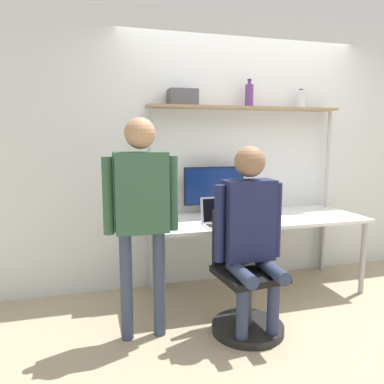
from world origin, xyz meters
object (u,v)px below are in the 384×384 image
Objects in this scene: cell_phone at (249,222)px; office_chair at (246,294)px; monitor at (214,187)px; bottle_clear at (301,100)px; storage_box at (182,97)px; bottle_purple at (249,95)px; laptop at (220,217)px; person_standing at (141,201)px; person_seated at (250,225)px.

cell_phone is 0.16× the size of office_chair.
office_chair is (-0.06, -0.95, -0.71)m from monitor.
cell_phone is 1.46m from bottle_clear.
cell_phone is at bearing -71.26° from monitor.
bottle_clear is at bearing 0.00° from storage_box.
monitor is at bearing 86.20° from office_chair.
bottle_purple is 1.01× the size of storage_box.
person_standing is at bearing -153.10° from laptop.
bottle_clear is (1.04, 0.46, 1.08)m from laptop.
person_standing is (-1.02, -0.35, 0.30)m from cell_phone.
bottle_clear reaches higher than cell_phone.
storage_box is at bearing -179.78° from monitor.
storage_box reaches higher than cell_phone.
person_seated is 1.51m from bottle_purple.
bottle_clear is (1.00, 0.95, 1.59)m from office_chair.
monitor is at bearing 86.60° from person_seated.
cell_phone is 1.32m from storage_box.
laptop is at bearing 174.94° from cell_phone.
monitor is 1.01m from person_seated.
laptop is at bearing 94.99° from office_chair.
storage_box is (-0.49, 0.48, 1.13)m from cell_phone.
laptop is (-0.11, -0.46, -0.20)m from monitor.
bottle_clear is (0.99, 0.99, 1.03)m from person_seated.
person_seated is 0.83m from person_standing.
person_standing is at bearing -154.82° from bottle_clear.
cell_phone is 0.09× the size of person_standing.
person_standing is 8.61× the size of bottle_clear.
person_standing is 6.15× the size of bottle_purple.
laptop is at bearing -156.09° from bottle_clear.
bottle_purple is at bearing 0.00° from storage_box.
monitor is 3.28× the size of bottle_clear.
person_standing reaches higher than person_seated.
monitor is 0.93m from storage_box.
cell_phone is at bearing 19.22° from person_standing.
monitor is 0.51m from laptop.
bottle_purple is (0.19, 0.48, 1.17)m from cell_phone.
bottle_purple is 1.40× the size of bottle_clear.
laptop is 0.71m from office_chair.
bottle_purple is (1.21, 0.84, 0.87)m from person_standing.
person_standing is (-0.85, -0.84, 0.04)m from monitor.
laptop is 1.18m from storage_box.
laptop is 2.16× the size of cell_phone.
bottle_purple is 0.58m from bottle_clear.
laptop is 0.87m from person_standing.
person_standing is (-0.79, 0.11, 0.75)m from office_chair.
person_standing is at bearing -135.35° from monitor.
storage_box is at bearing 180.00° from bottle_clear.
bottle_clear reaches higher than monitor.
bottle_clear is (1.78, 0.84, 0.84)m from person_standing.
person_standing is (-0.74, -0.38, 0.24)m from laptop.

